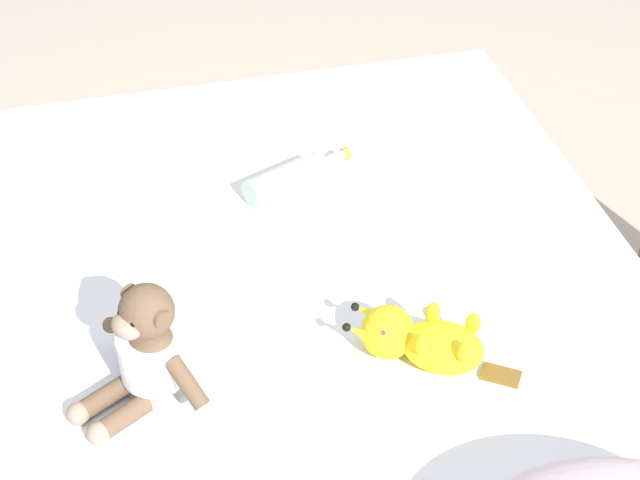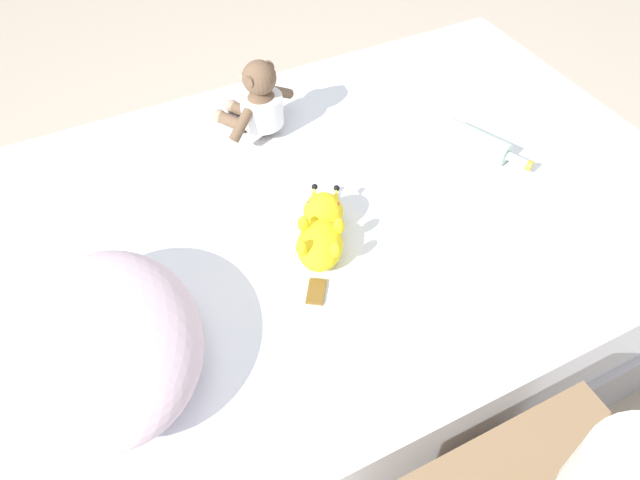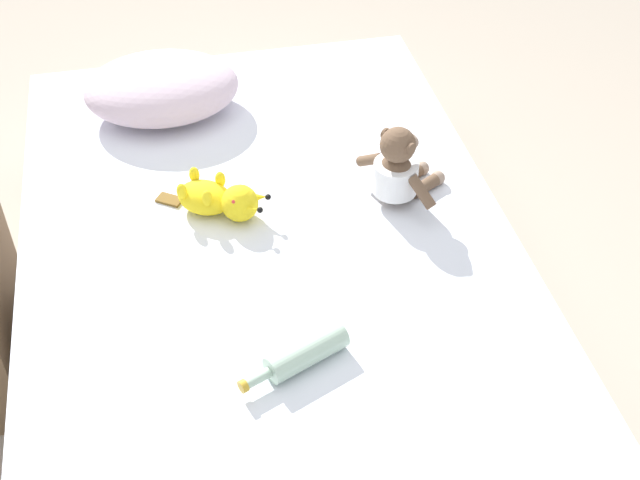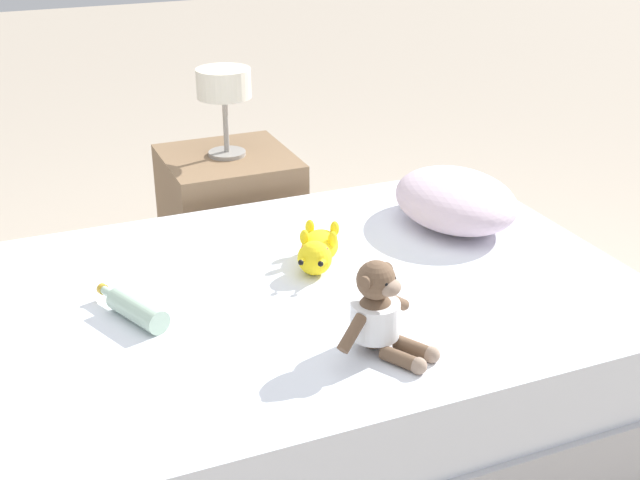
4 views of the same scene
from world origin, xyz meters
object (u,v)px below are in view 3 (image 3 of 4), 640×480
object	(u,v)px
bed	(271,295)
pillow	(161,88)
glass_bottle	(304,353)
plush_yellow_creature	(219,199)
plush_monkey	(399,170)

from	to	relation	value
bed	pillow	xyz separation A→B (m)	(-0.22, 0.64, 0.32)
pillow	glass_bottle	world-z (taller)	pillow
bed	plush_yellow_creature	world-z (taller)	plush_yellow_creature
pillow	glass_bottle	size ratio (longest dim) A/B	1.85
bed	plush_monkey	world-z (taller)	plush_monkey
plush_monkey	pillow	bearing A→B (deg)	135.98
plush_monkey	plush_yellow_creature	world-z (taller)	plush_monkey
glass_bottle	pillow	bearing A→B (deg)	101.74
plush_yellow_creature	pillow	bearing A→B (deg)	101.64
pillow	glass_bottle	bearing A→B (deg)	-78.26
bed	plush_yellow_creature	xyz separation A→B (m)	(-0.11, 0.11, 0.28)
pillow	plush_yellow_creature	xyz separation A→B (m)	(0.11, -0.53, -0.04)
pillow	plush_yellow_creature	world-z (taller)	pillow
plush_monkey	plush_yellow_creature	xyz separation A→B (m)	(-0.48, 0.04, -0.05)
plush_monkey	plush_yellow_creature	bearing A→B (deg)	175.13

